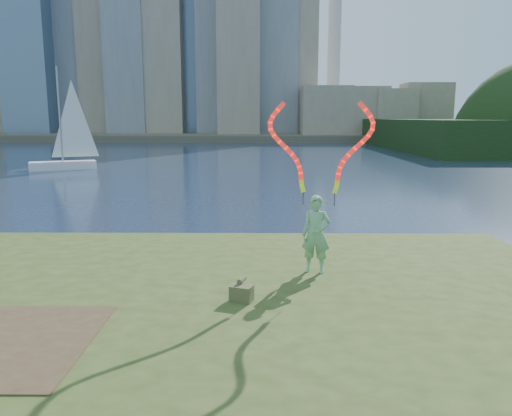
{
  "coord_description": "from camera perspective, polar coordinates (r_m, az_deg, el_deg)",
  "views": [
    {
      "loc": [
        2.07,
        -10.48,
        4.29
      ],
      "look_at": [
        1.96,
        1.0,
        2.2
      ],
      "focal_mm": 35.0,
      "sensor_mm": 36.0,
      "label": 1
    }
  ],
  "objects": [
    {
      "name": "canvas_bag",
      "position": [
        9.74,
        -1.66,
        -9.6
      ],
      "size": [
        0.49,
        0.55,
        0.4
      ],
      "rotation": [
        0.0,
        0.0,
        -0.33
      ],
      "color": "#494B27",
      "rests_on": "grassy_knoll"
    },
    {
      "name": "ground",
      "position": [
        11.51,
        -10.08,
        -11.71
      ],
      "size": [
        320.0,
        320.0,
        0.0
      ],
      "primitive_type": "plane",
      "color": "#19253E",
      "rests_on": "ground"
    },
    {
      "name": "far_shore",
      "position": [
        105.56,
        -0.62,
        8.33
      ],
      "size": [
        320.0,
        40.0,
        1.2
      ],
      "primitive_type": "cube",
      "color": "#4B4637",
      "rests_on": "ground"
    },
    {
      "name": "woman_with_ribbons",
      "position": [
        11.27,
        6.99,
        -0.45
      ],
      "size": [
        2.05,
        0.67,
        4.14
      ],
      "rotation": [
        0.0,
        0.0,
        -0.25
      ],
      "color": "#13771F",
      "rests_on": "grassy_knoll"
    },
    {
      "name": "sailboat",
      "position": [
        44.47,
        -20.9,
        5.99
      ],
      "size": [
        5.45,
        3.53,
        8.39
      ],
      "rotation": [
        0.0,
        0.0,
        0.39
      ],
      "color": "white",
      "rests_on": "ground"
    },
    {
      "name": "grassy_knoll",
      "position": [
        9.32,
        -12.8,
        -15.02
      ],
      "size": [
        20.0,
        18.0,
        0.8
      ],
      "color": "#384719",
      "rests_on": "ground"
    }
  ]
}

